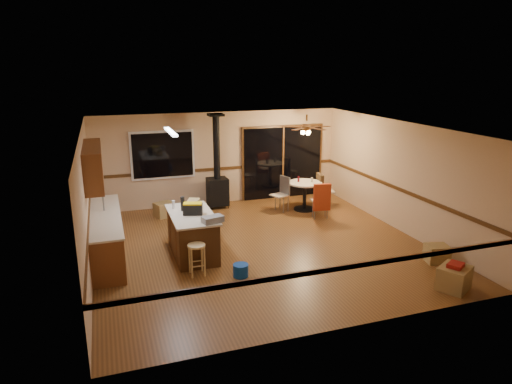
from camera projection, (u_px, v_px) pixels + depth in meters
name	position (u px, v px, depth m)	size (l,w,h in m)	color
floor	(260.00, 246.00, 10.06)	(7.00, 7.00, 0.00)	brown
ceiling	(261.00, 128.00, 9.36)	(7.00, 7.00, 0.00)	silver
wall_back	(220.00, 158.00, 12.91)	(7.00, 7.00, 0.00)	tan
wall_front	(341.00, 249.00, 6.52)	(7.00, 7.00, 0.00)	tan
wall_left	(86.00, 204.00, 8.63)	(7.00, 7.00, 0.00)	tan
wall_right	(400.00, 176.00, 10.79)	(7.00, 7.00, 0.00)	tan
chair_rail	(260.00, 202.00, 9.79)	(7.00, 7.00, 0.08)	#492B12
window	(163.00, 155.00, 12.31)	(1.72, 0.10, 1.32)	black
sliding_door	(283.00, 163.00, 13.51)	(2.52, 0.10, 2.10)	black
lower_cabinets	(106.00, 236.00, 9.42)	(0.60, 3.00, 0.86)	brown
countertop	(104.00, 216.00, 9.30)	(0.64, 3.04, 0.04)	beige
upper_cabinets	(93.00, 165.00, 9.17)	(0.35, 2.00, 0.80)	brown
kitchen_island	(192.00, 234.00, 9.48)	(0.88, 1.68, 0.90)	#3F240F
wood_stove	(217.00, 182.00, 12.59)	(0.55, 0.50, 2.52)	black
ceiling_fan	(307.00, 129.00, 11.97)	(0.24, 0.24, 0.55)	brown
fluorescent_strip	(171.00, 132.00, 9.09)	(0.10, 1.20, 0.04)	white
toolbox_grey	(213.00, 219.00, 8.83)	(0.41, 0.23, 0.13)	slate
toolbox_black	(193.00, 209.00, 9.29)	(0.39, 0.20, 0.21)	black
toolbox_yellow_lid	(193.00, 204.00, 9.26)	(0.37, 0.20, 0.03)	gold
box_on_island	(193.00, 204.00, 9.63)	(0.23, 0.31, 0.21)	olive
bottle_dark	(183.00, 204.00, 9.52)	(0.09, 0.09, 0.30)	black
bottle_pink	(194.00, 207.00, 9.46)	(0.07, 0.07, 0.22)	#D84C8C
bottle_white	(173.00, 205.00, 9.67)	(0.06, 0.06, 0.18)	white
bar_stool	(197.00, 260.00, 8.59)	(0.33, 0.33, 0.61)	tan
blue_bucket	(241.00, 270.00, 8.57)	(0.29, 0.29, 0.24)	#0B3C9E
dining_table	(305.00, 191.00, 12.42)	(0.92, 0.92, 0.78)	black
glass_red	(298.00, 179.00, 12.38)	(0.06, 0.06, 0.15)	#590C14
glass_cream	(312.00, 180.00, 12.35)	(0.06, 0.06, 0.13)	beige
chair_left	(282.00, 190.00, 12.34)	(0.51, 0.51, 0.51)	tan
chair_near	(322.00, 197.00, 11.62)	(0.49, 0.52, 0.70)	tan
chair_right	(321.00, 186.00, 12.64)	(0.53, 0.49, 0.70)	tan
box_under_window	(164.00, 210.00, 11.94)	(0.47, 0.38, 0.38)	olive
box_corner_a	(454.00, 278.00, 8.06)	(0.55, 0.46, 0.42)	olive
box_corner_b	(437.00, 254.00, 9.20)	(0.43, 0.37, 0.35)	olive
box_small_red	(456.00, 265.00, 8.00)	(0.28, 0.23, 0.07)	maroon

